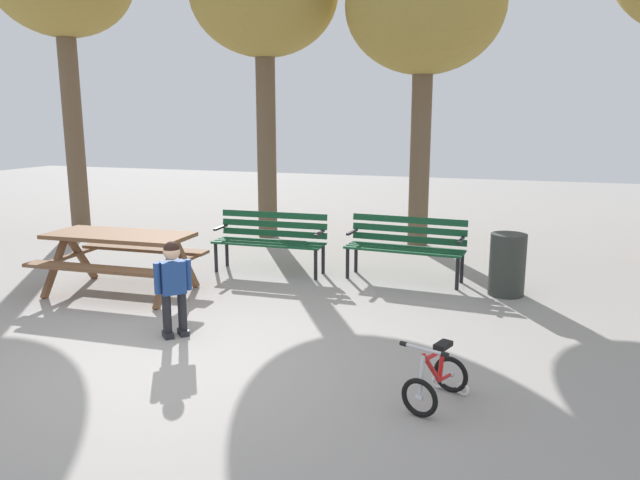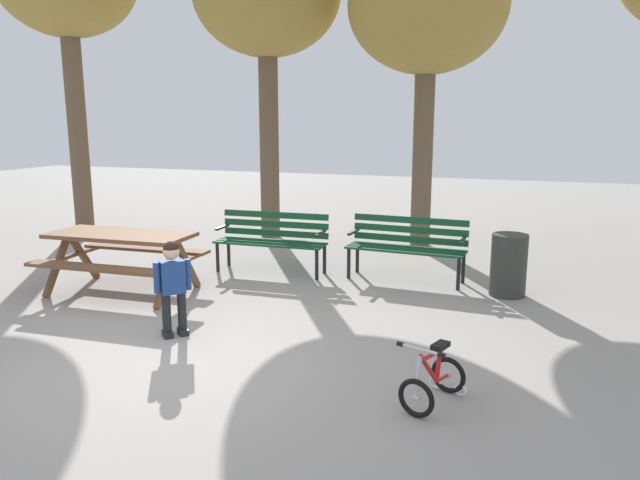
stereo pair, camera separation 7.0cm
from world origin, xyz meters
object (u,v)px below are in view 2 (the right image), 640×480
Objects in this scene: child_standing at (173,281)px; trash_bin at (509,265)px; picnic_table at (121,247)px; park_bench_far_left at (272,237)px; kids_bicycle at (433,380)px; park_bench_left at (407,243)px.

trash_bin is (3.13, 2.61, -0.19)m from child_standing.
child_standing is 1.27× the size of trash_bin.
trash_bin reaches higher than picnic_table.
child_standing is at bearing -87.51° from park_bench_far_left.
picnic_table is 4.57m from kids_bicycle.
child_standing is at bearing -140.17° from trash_bin.
picnic_table is at bearing 142.64° from child_standing.
kids_bicycle is (0.92, -3.56, -0.31)m from park_bench_left.
park_bench_left is 1.65× the size of child_standing.
park_bench_far_left is 0.99× the size of park_bench_left.
picnic_table is 3.74m from park_bench_left.
child_standing reaches higher than park_bench_far_left.
child_standing is (0.12, -2.73, 0.06)m from park_bench_far_left.
park_bench_far_left is at bearing 92.49° from child_standing.
picnic_table is 1.15× the size of park_bench_far_left.
picnic_table is 4.85m from trash_bin.
park_bench_far_left is 2.73m from child_standing.
trash_bin is (4.62, 1.47, -0.20)m from picnic_table.
picnic_table is 1.88× the size of child_standing.
kids_bicycle is 3.26m from trash_bin.
park_bench_far_left is at bearing 130.21° from kids_bicycle.
park_bench_left is 2.09× the size of trash_bin.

